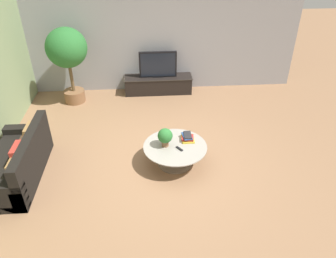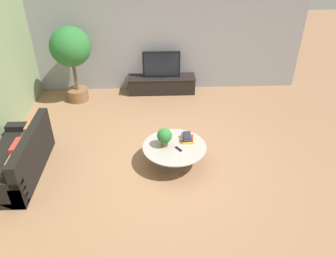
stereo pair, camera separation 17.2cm
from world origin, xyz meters
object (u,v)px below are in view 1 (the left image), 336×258
(couch_by_wall, at_px, (18,163))
(potted_plant_tabletop, at_px, (165,136))
(coffee_table, at_px, (175,151))
(media_console, at_px, (158,84))
(television, at_px, (158,65))
(potted_palm_tall, at_px, (67,52))

(couch_by_wall, relative_size, potted_plant_tabletop, 5.18)
(coffee_table, distance_m, potted_plant_tabletop, 0.37)
(coffee_table, height_order, couch_by_wall, couch_by_wall)
(media_console, bearing_deg, potted_plant_tabletop, -90.34)
(potted_plant_tabletop, bearing_deg, television, 89.66)
(couch_by_wall, xyz_separation_m, potted_palm_tall, (0.51, 2.86, 1.01))
(potted_palm_tall, bearing_deg, media_console, 9.55)
(coffee_table, xyz_separation_m, couch_by_wall, (-2.82, -0.15, 0.00))
(television, distance_m, potted_plant_tabletop, 3.05)
(coffee_table, bearing_deg, potted_palm_tall, 130.49)
(potted_palm_tall, relative_size, potted_plant_tabletop, 5.22)
(potted_palm_tall, height_order, potted_plant_tabletop, potted_palm_tall)
(coffee_table, distance_m, potted_palm_tall, 3.70)
(coffee_table, bearing_deg, media_console, 93.09)
(coffee_table, height_order, potted_palm_tall, potted_palm_tall)
(coffee_table, relative_size, couch_by_wall, 0.64)
(couch_by_wall, xyz_separation_m, potted_plant_tabletop, (2.64, 0.18, 0.32))
(potted_palm_tall, distance_m, potted_plant_tabletop, 3.49)
(coffee_table, bearing_deg, potted_plant_tabletop, 171.32)
(media_console, xyz_separation_m, potted_plant_tabletop, (-0.02, -3.04, 0.38))
(media_console, height_order, potted_palm_tall, potted_palm_tall)
(television, distance_m, coffee_table, 3.11)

